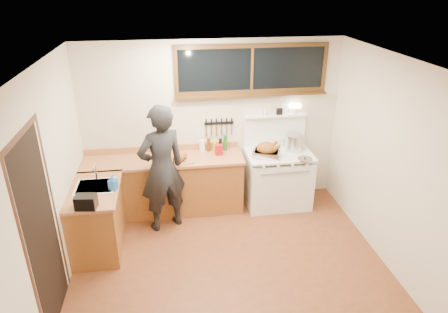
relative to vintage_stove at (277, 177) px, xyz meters
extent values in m
cube|color=brown|center=(-1.00, -1.41, -0.48)|extent=(4.00, 3.50, 0.02)
cube|color=beige|center=(-1.00, 0.36, 0.83)|extent=(4.00, 0.05, 2.60)
cube|color=beige|center=(-1.00, -3.19, 0.83)|extent=(4.00, 0.05, 2.60)
cube|color=beige|center=(-3.03, -1.41, 0.83)|extent=(0.05, 3.50, 2.60)
cube|color=beige|center=(1.02, -1.41, 0.83)|extent=(0.05, 3.50, 2.60)
cube|color=white|center=(-1.00, -1.41, 2.16)|extent=(4.00, 3.50, 0.05)
cube|color=brown|center=(-1.80, 0.04, -0.04)|extent=(2.40, 0.60, 0.86)
cube|color=#AF6F45|center=(-1.80, 0.03, 0.41)|extent=(2.44, 0.64, 0.04)
cube|color=#AF6F45|center=(-1.80, 0.32, 0.48)|extent=(2.40, 0.03, 0.10)
sphere|color=#B78C38|center=(-2.80, -0.24, 0.23)|extent=(0.03, 0.03, 0.03)
sphere|color=#B78C38|center=(-2.30, -0.24, 0.23)|extent=(0.03, 0.03, 0.03)
sphere|color=#B78C38|center=(-1.80, -0.24, 0.23)|extent=(0.03, 0.03, 0.03)
sphere|color=#B78C38|center=(-1.30, -0.24, 0.23)|extent=(0.03, 0.03, 0.03)
sphere|color=#B78C38|center=(-0.85, -0.24, 0.23)|extent=(0.03, 0.03, 0.03)
cube|color=brown|center=(-2.70, -0.79, -0.04)|extent=(0.60, 1.05, 0.86)
cube|color=#AF6F45|center=(-2.69, -0.79, 0.41)|extent=(0.64, 1.09, 0.04)
cube|color=white|center=(-2.68, -0.71, 0.37)|extent=(0.45, 0.40, 0.14)
cube|color=white|center=(-2.68, -0.71, 0.44)|extent=(0.50, 0.45, 0.01)
cylinder|color=silver|center=(-2.68, -0.53, 0.55)|extent=(0.02, 0.02, 0.24)
cylinder|color=silver|center=(-2.68, -0.61, 0.66)|extent=(0.02, 0.18, 0.02)
cube|color=white|center=(0.00, -0.01, -0.06)|extent=(1.00, 0.70, 0.82)
cube|color=white|center=(0.00, -0.01, 0.42)|extent=(1.02, 0.72, 0.03)
cube|color=white|center=(0.00, -0.35, 0.05)|extent=(0.88, 0.02, 0.46)
cylinder|color=silver|center=(0.00, -0.38, 0.27)|extent=(0.75, 0.02, 0.02)
cylinder|color=white|center=(-0.33, -0.37, 0.38)|extent=(0.04, 0.03, 0.04)
cylinder|color=white|center=(-0.11, -0.37, 0.38)|extent=(0.04, 0.03, 0.04)
cylinder|color=white|center=(0.11, -0.37, 0.38)|extent=(0.04, 0.03, 0.04)
cylinder|color=white|center=(0.33, -0.37, 0.38)|extent=(0.04, 0.03, 0.04)
cube|color=white|center=(0.00, 0.31, 0.68)|extent=(1.00, 0.05, 0.50)
cube|color=white|center=(0.00, 0.28, 0.95)|extent=(1.00, 0.12, 0.03)
cylinder|color=white|center=(0.30, 0.28, 1.01)|extent=(0.10, 0.10, 0.10)
cube|color=#FFE5B2|center=(0.30, 0.28, 1.09)|extent=(0.18, 0.09, 0.06)
cube|color=black|center=(0.05, 0.28, 1.01)|extent=(0.09, 0.05, 0.10)
cylinder|color=white|center=(-0.18, 0.28, 1.01)|extent=(0.04, 0.04, 0.09)
cylinder|color=white|center=(-0.24, 0.28, 1.01)|extent=(0.04, 0.04, 0.09)
cube|color=black|center=(-0.40, 0.32, 1.68)|extent=(2.20, 0.01, 0.62)
cube|color=#34200E|center=(-0.40, 0.32, 2.02)|extent=(2.32, 0.04, 0.06)
cube|color=#34200E|center=(-0.40, 0.32, 1.34)|extent=(2.32, 0.04, 0.06)
cube|color=#34200E|center=(-1.53, 0.32, 1.68)|extent=(0.06, 0.04, 0.62)
cube|color=#34200E|center=(0.73, 0.32, 1.68)|extent=(0.06, 0.04, 0.62)
cube|color=#34200E|center=(-0.40, 0.32, 1.68)|extent=(0.04, 0.04, 0.62)
cube|color=#34200E|center=(-0.40, 0.27, 1.30)|extent=(2.32, 0.13, 0.03)
cube|color=black|center=(-2.99, -1.96, 0.58)|extent=(0.01, 0.86, 2.10)
cube|color=#34200E|center=(-2.99, -2.45, 0.58)|extent=(0.01, 0.07, 2.10)
cube|color=#34200E|center=(-2.99, -1.48, 0.58)|extent=(0.01, 0.07, 2.10)
cube|color=#34200E|center=(-2.99, -1.96, 1.67)|extent=(0.01, 1.04, 0.07)
cube|color=black|center=(-0.90, 0.33, 0.85)|extent=(0.46, 0.02, 0.04)
cube|color=silver|center=(-1.10, 0.31, 0.74)|extent=(0.02, 0.00, 0.18)
cube|color=black|center=(-1.10, 0.31, 0.88)|extent=(0.02, 0.02, 0.10)
cube|color=silver|center=(-1.02, 0.31, 0.74)|extent=(0.02, 0.00, 0.18)
cube|color=black|center=(-1.02, 0.31, 0.88)|extent=(0.02, 0.02, 0.10)
cube|color=silver|center=(-0.94, 0.31, 0.74)|extent=(0.02, 0.00, 0.18)
cube|color=black|center=(-0.94, 0.31, 0.88)|extent=(0.02, 0.02, 0.10)
cube|color=silver|center=(-0.86, 0.31, 0.74)|extent=(0.03, 0.00, 0.18)
cube|color=black|center=(-0.86, 0.31, 0.88)|extent=(0.02, 0.02, 0.10)
cube|color=silver|center=(-0.78, 0.31, 0.74)|extent=(0.03, 0.00, 0.18)
cube|color=black|center=(-0.78, 0.31, 0.88)|extent=(0.02, 0.02, 0.10)
cube|color=silver|center=(-0.70, 0.31, 0.74)|extent=(0.03, 0.00, 0.18)
cube|color=black|center=(-0.70, 0.31, 0.88)|extent=(0.02, 0.02, 0.10)
imported|color=black|center=(-1.81, -0.40, 0.47)|extent=(0.81, 0.69, 1.88)
imported|color=blue|center=(-2.43, -0.83, 0.54)|extent=(0.13, 0.13, 0.21)
cube|color=black|center=(-2.70, -1.24, 0.52)|extent=(0.26, 0.19, 0.17)
cube|color=#AF6F45|center=(-1.55, -0.13, 0.44)|extent=(0.46, 0.41, 0.02)
ellipsoid|color=brown|center=(-1.55, -0.13, 0.51)|extent=(0.25, 0.21, 0.12)
sphere|color=brown|center=(-1.46, -0.09, 0.53)|extent=(0.05, 0.05, 0.05)
sphere|color=brown|center=(-1.46, -0.18, 0.53)|extent=(0.05, 0.05, 0.05)
cube|color=silver|center=(-0.23, -0.12, 0.48)|extent=(0.47, 0.41, 0.10)
cube|color=#3F3F42|center=(-0.23, -0.12, 0.52)|extent=(0.42, 0.36, 0.03)
torus|color=silver|center=(-0.44, -0.12, 0.53)|extent=(0.05, 0.10, 0.10)
torus|color=silver|center=(-0.03, -0.12, 0.53)|extent=(0.05, 0.10, 0.10)
ellipsoid|color=brown|center=(-0.23, -0.12, 0.57)|extent=(0.37, 0.32, 0.20)
cylinder|color=brown|center=(-0.13, -0.19, 0.59)|extent=(0.12, 0.08, 0.09)
sphere|color=brown|center=(-0.07, -0.19, 0.63)|extent=(0.06, 0.06, 0.06)
cylinder|color=brown|center=(-0.13, -0.04, 0.59)|extent=(0.12, 0.08, 0.09)
sphere|color=brown|center=(-0.07, -0.04, 0.63)|extent=(0.06, 0.06, 0.06)
cylinder|color=silver|center=(0.25, 0.07, 0.56)|extent=(0.34, 0.34, 0.26)
cylinder|color=silver|center=(0.16, 0.29, 0.49)|extent=(0.19, 0.19, 0.11)
cylinder|color=black|center=(0.13, 0.41, 0.54)|extent=(0.05, 0.15, 0.02)
cylinder|color=silver|center=(0.31, -0.31, 0.44)|extent=(0.27, 0.27, 0.02)
sphere|color=black|center=(0.31, -0.31, 0.46)|extent=(0.03, 0.03, 0.03)
cube|color=maroon|center=(-0.94, 0.06, 0.52)|extent=(0.11, 0.09, 0.17)
cylinder|color=white|center=(-1.18, 0.25, 0.52)|extent=(0.10, 0.10, 0.18)
cylinder|color=black|center=(-1.08, 0.22, 0.54)|extent=(0.06, 0.06, 0.22)
cylinder|color=black|center=(-0.98, 0.22, 0.52)|extent=(0.06, 0.06, 0.18)
cylinder|color=black|center=(-0.89, 0.22, 0.53)|extent=(0.05, 0.05, 0.20)
cylinder|color=black|center=(-0.82, 0.22, 0.56)|extent=(0.06, 0.06, 0.25)
camera|label=1|loc=(-1.68, -5.50, 2.95)|focal=32.00mm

